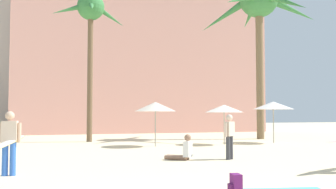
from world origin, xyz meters
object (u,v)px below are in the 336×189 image
object	(u,v)px
palm_tree_far_left	(259,6)
backpack	(236,185)
cafe_umbrella_0	(273,105)
person_mid_left	(9,141)
cafe_umbrella_2	(155,107)
palm_tree_left	(91,17)
cafe_umbrella_4	(224,109)
person_mid_center	(229,135)
person_far_right	(183,151)

from	to	relation	value
palm_tree_far_left	backpack	distance (m)	20.37
cafe_umbrella_0	person_mid_left	size ratio (longest dim) A/B	0.91
backpack	cafe_umbrella_0	bearing A→B (deg)	-117.28
palm_tree_far_left	cafe_umbrella_2	xyz separation A→B (m)	(-8.36, -3.61, -6.94)
palm_tree_left	person_mid_left	world-z (taller)	palm_tree_left
palm_tree_far_left	cafe_umbrella_4	world-z (taller)	palm_tree_far_left
palm_tree_far_left	person_mid_left	size ratio (longest dim) A/B	4.16
cafe_umbrella_0	cafe_umbrella_4	bearing A→B (deg)	-177.13
cafe_umbrella_0	person_mid_center	xyz separation A→B (m)	(-6.11, -6.41, -1.26)
cafe_umbrella_0	cafe_umbrella_2	size ratio (longest dim) A/B	1.04
person_far_right	cafe_umbrella_4	bearing A→B (deg)	-86.14
cafe_umbrella_2	cafe_umbrella_4	size ratio (longest dim) A/B	1.05
cafe_umbrella_2	backpack	xyz separation A→B (m)	(-1.72, -11.78, -1.83)
cafe_umbrella_2	person_far_right	xyz separation A→B (m)	(-0.67, -5.88, -1.71)
palm_tree_left	backpack	bearing A→B (deg)	-86.14
cafe_umbrella_0	palm_tree_left	bearing A→B (deg)	156.54
palm_tree_far_left	palm_tree_left	size ratio (longest dim) A/B	1.21
palm_tree_far_left	person_far_right	world-z (taller)	palm_tree_far_left
person_far_right	person_mid_left	bearing A→B (deg)	61.01
palm_tree_left	person_mid_center	distance (m)	13.19
person_far_right	person_mid_center	bearing A→B (deg)	-151.13
cafe_umbrella_2	cafe_umbrella_0	bearing A→B (deg)	1.27
palm_tree_left	backpack	world-z (taller)	palm_tree_left
cafe_umbrella_2	cafe_umbrella_4	bearing A→B (deg)	-0.05
palm_tree_left	person_mid_center	world-z (taller)	palm_tree_left
palm_tree_far_left	person_mid_center	xyz separation A→B (m)	(-7.37, -9.86, -8.08)
palm_tree_far_left	cafe_umbrella_4	xyz separation A→B (m)	(-4.47, -3.61, -7.02)
palm_tree_left	person_mid_center	size ratio (longest dim) A/B	5.53
cafe_umbrella_0	backpack	world-z (taller)	cafe_umbrella_0
palm_tree_left	backpack	size ratio (longest dim) A/B	21.48
backpack	person_mid_left	xyz separation A→B (m)	(-4.59, 3.91, 0.72)
cafe_umbrella_0	cafe_umbrella_4	xyz separation A→B (m)	(-3.20, -0.16, -0.20)
palm_tree_far_left	cafe_umbrella_0	size ratio (longest dim) A/B	4.58
palm_tree_far_left	person_far_right	distance (m)	15.70
cafe_umbrella_4	palm_tree_left	bearing A→B (deg)	146.37
backpack	palm_tree_left	bearing A→B (deg)	-76.96
cafe_umbrella_0	person_mid_center	size ratio (longest dim) A/B	1.46
cafe_umbrella_0	person_far_right	size ratio (longest dim) A/B	2.47
person_mid_left	person_mid_center	bearing A→B (deg)	-68.51
cafe_umbrella_4	person_mid_center	world-z (taller)	cafe_umbrella_4
person_mid_left	person_far_right	xyz separation A→B (m)	(5.64, 1.98, -0.61)
palm_tree_left	person_far_right	bearing A→B (deg)	-78.24
palm_tree_far_left	palm_tree_left	bearing A→B (deg)	175.63
palm_tree_far_left	cafe_umbrella_0	bearing A→B (deg)	-110.10
cafe_umbrella_4	person_mid_left	xyz separation A→B (m)	(-10.20, -7.86, -1.02)
palm_tree_left	cafe_umbrella_0	world-z (taller)	palm_tree_left
person_mid_center	palm_tree_far_left	bearing A→B (deg)	110.49
palm_tree_left	cafe_umbrella_2	size ratio (longest dim) A/B	3.97
cafe_umbrella_0	cafe_umbrella_4	size ratio (longest dim) A/B	1.10
cafe_umbrella_0	person_mid_left	bearing A→B (deg)	-149.10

